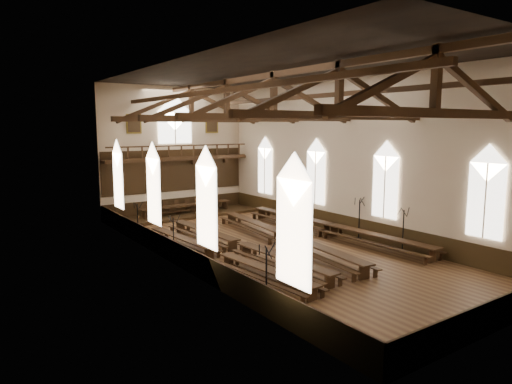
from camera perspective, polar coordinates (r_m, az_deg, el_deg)
ground at (r=26.40m, az=2.14°, el=-6.98°), size 26.00×26.00×0.00m
room_walls at (r=25.49m, az=2.22°, el=7.18°), size 26.00×26.00×26.00m
wainscot_band at (r=26.25m, az=2.15°, el=-5.72°), size 12.00×26.00×1.20m
side_windows at (r=25.68m, az=2.18°, el=1.10°), size 11.85×19.80×4.50m
end_window at (r=36.63m, az=-10.11°, el=8.56°), size 2.80×0.12×3.80m
minstrels_gallery at (r=36.54m, az=-9.82°, el=3.35°), size 11.80×1.24×3.70m
portraits at (r=36.63m, az=-10.10°, el=8.36°), size 7.75×0.09×1.45m
roof_trusses at (r=25.52m, az=2.24°, el=11.12°), size 11.70×25.70×2.80m
refectory_row_a at (r=23.42m, az=-4.75°, el=-7.73°), size 1.86×13.79×0.68m
refectory_row_b at (r=24.99m, az=-2.14°, el=-6.60°), size 1.76×14.22×0.73m
refectory_row_c at (r=26.91m, az=3.46°, el=-5.47°), size 2.29×14.67×0.77m
refectory_row_d at (r=29.35m, az=9.27°, el=-4.34°), size 1.96×15.05×0.81m
dais at (r=35.97m, az=-8.65°, el=-2.81°), size 11.40×3.16×0.21m
high_table at (r=35.85m, az=-8.68°, el=-1.70°), size 7.59×1.04×0.71m
high_chairs at (r=36.52m, az=-9.19°, el=-1.67°), size 6.74×0.45×0.94m
candelabrum_left_near at (r=17.66m, az=1.30°, el=-12.11°), size 0.73×0.78×2.56m
candelabrum_left_mid at (r=24.59m, az=-10.23°, el=-6.55°), size 0.70×0.67×2.32m
candelabrum_left_far at (r=29.36m, az=-14.53°, el=-4.28°), size 0.61×0.71×2.29m
candelabrum_right_near at (r=26.82m, az=17.87°, el=-5.49°), size 0.73×0.72×2.46m
candelabrum_right_mid at (r=28.84m, az=12.74°, el=-4.24°), size 0.78×0.78×2.63m
candelabrum_right_far at (r=33.99m, az=3.83°, el=-2.29°), size 0.65×0.74×2.42m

